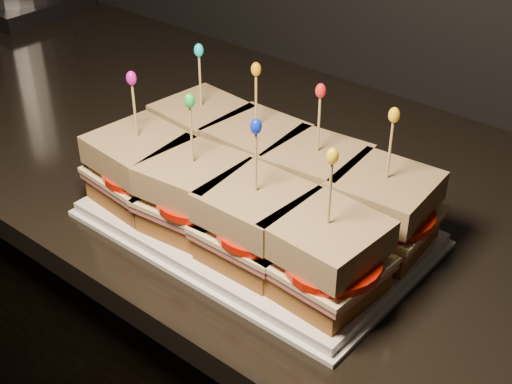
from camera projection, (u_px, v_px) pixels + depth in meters
The scene contains 60 objects.
granite_slab at pixel (359, 212), 0.92m from camera, with size 2.67×0.64×0.03m, color black.
platter at pixel (256, 224), 0.85m from camera, with size 0.39×0.24×0.02m, color white.
platter_rim at pixel (256, 228), 0.86m from camera, with size 0.40×0.25×0.01m, color white.
sandwich_0_bread_bot at pixel (203, 154), 0.95m from camera, with size 0.10×0.10×0.03m, color brown.
sandwich_0_ham at pixel (203, 142), 0.94m from camera, with size 0.11×0.11×0.01m, color #B55352.
sandwich_0_cheese at pixel (203, 138), 0.94m from camera, with size 0.11×0.11×0.01m, color beige.
sandwich_0_tomato at pixel (206, 137), 0.92m from camera, with size 0.10×0.10×0.01m, color red.
sandwich_0_bread_top at pixel (202, 118), 0.92m from camera, with size 0.10×0.10×0.03m, color #5C2D0B.
sandwich_0_pick at pixel (200, 84), 0.90m from camera, with size 0.00×0.00×0.09m, color tan.
sandwich_0_frill at pixel (199, 50), 0.87m from camera, with size 0.01×0.01×0.02m, color #0DC5CA.
sandwich_1_bread_bot at pixel (256, 177), 0.90m from camera, with size 0.10×0.10×0.03m, color brown.
sandwich_1_ham at pixel (256, 165), 0.89m from camera, with size 0.11×0.11×0.01m, color #B55352.
sandwich_1_cheese at pixel (256, 160), 0.89m from camera, with size 0.11×0.11×0.01m, color beige.
sandwich_1_tomato at pixel (260, 160), 0.87m from camera, with size 0.10×0.10×0.01m, color red.
sandwich_1_bread_top at pixel (256, 139), 0.87m from camera, with size 0.10×0.10×0.03m, color #5C2D0B.
sandwich_1_pick at pixel (256, 104), 0.85m from camera, with size 0.00×0.00×0.09m, color tan.
sandwich_1_frill at pixel (256, 69), 0.82m from camera, with size 0.01×0.01×0.02m, color orange.
sandwich_2_bread_bot at pixel (315, 203), 0.85m from camera, with size 0.10×0.10×0.03m, color brown.
sandwich_2_ham at pixel (315, 190), 0.84m from camera, with size 0.11×0.11×0.01m, color #B55352.
sandwich_2_cheese at pixel (316, 185), 0.84m from camera, with size 0.11×0.11×0.01m, color beige.
sandwich_2_tomato at pixel (321, 185), 0.82m from camera, with size 0.10×0.10×0.01m, color red.
sandwich_2_bread_top at pixel (317, 164), 0.82m from camera, with size 0.10×0.10×0.03m, color #5C2D0B.
sandwich_2_pick at pixel (319, 127), 0.80m from camera, with size 0.00×0.00×0.09m, color tan.
sandwich_2_frill at pixel (321, 91), 0.77m from camera, with size 0.01×0.01×0.02m, color red.
sandwich_3_bread_bot at pixel (380, 231), 0.80m from camera, with size 0.10×0.10×0.03m, color brown.
sandwich_3_ham at pixel (382, 218), 0.79m from camera, with size 0.11×0.11×0.01m, color #B55352.
sandwich_3_cheese at pixel (383, 213), 0.79m from camera, with size 0.11×0.11×0.01m, color beige.
sandwich_3_tomato at pixel (390, 214), 0.78m from camera, with size 0.10×0.10×0.01m, color red.
sandwich_3_bread_top at pixel (385, 191), 0.77m from camera, with size 0.10×0.10×0.03m, color #5C2D0B.
sandwich_3_pick at pixel (390, 153), 0.75m from camera, with size 0.00×0.00×0.09m, color tan.
sandwich_3_frill at pixel (394, 115), 0.72m from camera, with size 0.01×0.01×0.02m, color #F5AF17.
sandwich_4_bread_bot at pixel (143, 188), 0.88m from camera, with size 0.10×0.10×0.03m, color brown.
sandwich_4_ham at pixel (141, 175), 0.87m from camera, with size 0.11×0.11×0.01m, color #B55352.
sandwich_4_cheese at pixel (141, 170), 0.87m from camera, with size 0.11×0.11×0.01m, color beige.
sandwich_4_tomato at pixel (143, 170), 0.85m from camera, with size 0.10×0.10×0.01m, color red.
sandwich_4_bread_top at pixel (139, 150), 0.85m from camera, with size 0.10×0.10×0.03m, color #5C2D0B.
sandwich_4_pick at pixel (135, 114), 0.83m from camera, with size 0.00×0.00×0.09m, color tan.
sandwich_4_frill at pixel (131, 78), 0.80m from camera, with size 0.01×0.01×0.02m, color #C5119B.
sandwich_5_bread_bot at pixel (196, 215), 0.83m from camera, with size 0.10×0.10×0.03m, color brown.
sandwich_5_ham at pixel (195, 202), 0.82m from camera, with size 0.11×0.11×0.01m, color #B55352.
sandwich_5_cheese at pixel (195, 197), 0.82m from camera, with size 0.11×0.11×0.01m, color beige.
sandwich_5_tomato at pixel (199, 197), 0.80m from camera, with size 0.10×0.10×0.01m, color red.
sandwich_5_bread_top at pixel (194, 175), 0.80m from camera, with size 0.10×0.10×0.03m, color #5C2D0B.
sandwich_5_pick at pixel (192, 138), 0.78m from camera, with size 0.00×0.00×0.09m, color tan.
sandwich_5_frill at pixel (190, 101), 0.75m from camera, with size 0.01×0.01×0.02m, color green.
sandwich_6_bread_bot at pixel (256, 245), 0.78m from camera, with size 0.10×0.10×0.03m, color brown.
sandwich_6_ham at pixel (256, 232), 0.77m from camera, with size 0.11×0.11×0.01m, color #B55352.
sandwich_6_cheese at pixel (256, 227), 0.77m from camera, with size 0.11×0.11×0.01m, color beige.
sandwich_6_tomato at pixel (261, 228), 0.75m from camera, with size 0.10×0.10×0.01m, color red.
sandwich_6_bread_top at pixel (256, 204), 0.75m from camera, with size 0.10×0.10×0.03m, color #5C2D0B.
sandwich_6_pick at pixel (256, 166), 0.73m from camera, with size 0.00×0.00×0.09m, color tan.
sandwich_6_frill at pixel (256, 127), 0.70m from camera, with size 0.01×0.01×0.02m, color #0926D6.
sandwich_7_bread_bot at pixel (324, 279), 0.73m from camera, with size 0.10×0.10×0.03m, color brown.
sandwich_7_ham at pixel (325, 266), 0.72m from camera, with size 0.11×0.11×0.01m, color #B55352.
sandwich_7_cheese at pixel (325, 260), 0.72m from camera, with size 0.11×0.11×0.01m, color beige.
sandwich_7_tomato at pixel (332, 262), 0.70m from camera, with size 0.10×0.10×0.01m, color red.
sandwich_7_bread_top at pixel (327, 237), 0.70m from camera, with size 0.10×0.10×0.03m, color #5C2D0B.
sandwich_7_pick at pixel (330, 197), 0.68m from camera, with size 0.00×0.00×0.09m, color tan.
sandwich_7_frill at pixel (332, 156), 0.65m from camera, with size 0.01×0.01×0.02m, color yellow.
appliance_base at pixel (17, 1), 1.55m from camera, with size 0.26×0.22×0.03m, color #262628.
Camera 1 is at (0.26, 1.02, 1.37)m, focal length 50.00 mm.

